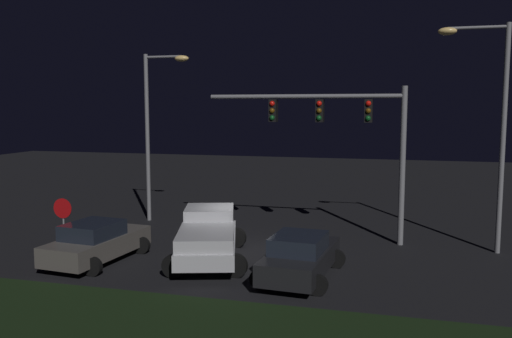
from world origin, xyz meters
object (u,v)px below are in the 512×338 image
Objects in this scene: pickup_truck at (208,233)px; car_sedan at (97,242)px; car_sedan_far at (300,256)px; street_lamp_right at (490,112)px; stop_sign at (63,216)px; traffic_signal_gantry at (343,125)px; street_lamp_left at (155,118)px.

car_sedan is (-3.86, -1.31, -0.26)m from pickup_truck.
car_sedan is 7.55m from car_sedan_far.
street_lamp_right is 16.72m from stop_sign.
pickup_truck is 5.59m from stop_sign.
car_sedan is 1.01× the size of car_sedan_far.
traffic_signal_gantry is 11.64m from stop_sign.
pickup_truck is 3.90m from car_sedan_far.
street_lamp_right is (6.37, 5.10, 4.74)m from car_sedan_far.
traffic_signal_gantry reaches higher than car_sedan_far.
car_sedan is 15.58m from street_lamp_right.
street_lamp_left reaches higher than pickup_truck.
traffic_signal_gantry is 5.66m from street_lamp_right.
street_lamp_left is (-8.55, 7.17, 4.40)m from car_sedan_far.
street_lamp_left reaches higher than car_sedan_far.
car_sedan_far is at bearing -1.93° from stop_sign.
pickup_truck is at bearing 9.81° from stop_sign.
car_sedan_far is at bearing -83.91° from car_sedan.
stop_sign is at bearing 82.91° from car_sedan.
pickup_truck is 7.22m from traffic_signal_gantry.
traffic_signal_gantry is at bearing 27.16° from stop_sign.
car_sedan_far is 6.86m from traffic_signal_gantry.
car_sedan_far is 9.44m from street_lamp_right.
car_sedan_far is at bearing -141.34° from street_lamp_right.
traffic_signal_gantry is at bearing -63.83° from pickup_truck.
street_lamp_left reaches higher than traffic_signal_gantry.
traffic_signal_gantry reaches higher than car_sedan.
car_sedan is at bearing -82.06° from street_lamp_left.
car_sedan is 1.85m from stop_sign.
pickup_truck is 4.09m from car_sedan.
street_lamp_left is at bearing 13.59° from car_sedan.
stop_sign reaches higher than car_sedan.
street_lamp_right is at bearing -7.89° from street_lamp_left.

